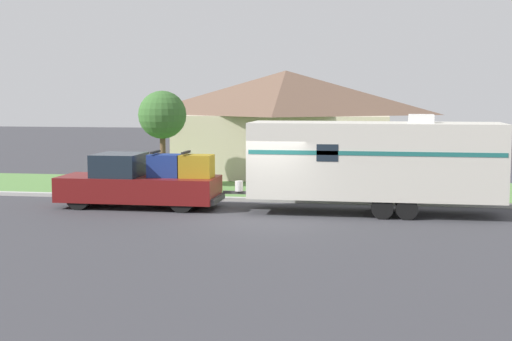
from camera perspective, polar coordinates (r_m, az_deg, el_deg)
ground_plane at (r=23.10m, az=0.72°, el=-3.93°), size 120.00×120.00×0.00m
curb_strip at (r=26.75m, az=1.94°, el=-2.39°), size 80.00×0.30×0.14m
lawn_strip at (r=30.35m, az=2.84°, el=-1.48°), size 80.00×7.00×0.03m
house_across_street at (r=35.56m, az=2.39°, el=3.97°), size 10.87×7.09×5.19m
pickup_truck at (r=25.75m, az=-9.25°, el=-0.96°), size 5.78×2.05×2.04m
travel_trailer at (r=24.29m, az=9.47°, el=0.81°), size 9.40×2.38×3.37m
mailbox at (r=28.52m, az=-6.28°, el=0.16°), size 0.48×0.20×1.42m
tree_in_yard at (r=30.96m, az=-7.50°, el=4.39°), size 2.07×2.07×4.18m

